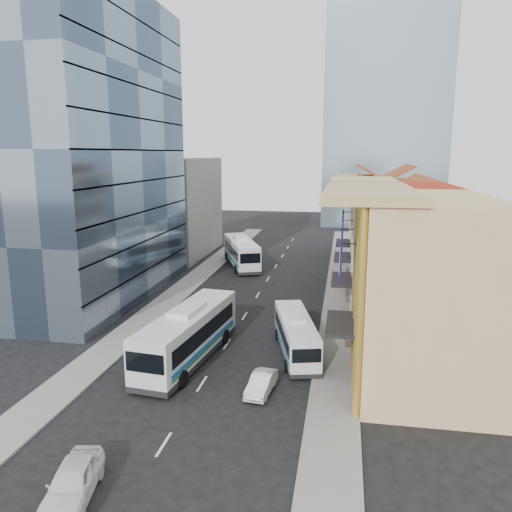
% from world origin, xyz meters
% --- Properties ---
extents(ground, '(200.00, 200.00, 0.00)m').
position_xyz_m(ground, '(0.00, 0.00, 0.00)').
color(ground, black).
rests_on(ground, ground).
extents(sidewalk_right, '(3.00, 90.00, 0.15)m').
position_xyz_m(sidewalk_right, '(8.50, 22.00, 0.07)').
color(sidewalk_right, slate).
rests_on(sidewalk_right, ground).
extents(sidewalk_left, '(3.00, 90.00, 0.15)m').
position_xyz_m(sidewalk_left, '(-8.50, 22.00, 0.07)').
color(sidewalk_left, slate).
rests_on(sidewalk_left, ground).
extents(shophouse_tan, '(8.00, 14.00, 12.00)m').
position_xyz_m(shophouse_tan, '(14.00, 5.00, 6.00)').
color(shophouse_tan, '#DDBB80').
rests_on(shophouse_tan, ground).
extents(shophouse_red, '(8.00, 10.00, 12.00)m').
position_xyz_m(shophouse_red, '(14.00, 17.00, 6.00)').
color(shophouse_red, '#A22312').
rests_on(shophouse_red, ground).
extents(shophouse_cream_near, '(8.00, 9.00, 10.00)m').
position_xyz_m(shophouse_cream_near, '(14.00, 26.50, 5.00)').
color(shophouse_cream_near, white).
rests_on(shophouse_cream_near, ground).
extents(shophouse_cream_mid, '(8.00, 9.00, 10.00)m').
position_xyz_m(shophouse_cream_mid, '(14.00, 35.50, 5.00)').
color(shophouse_cream_mid, white).
rests_on(shophouse_cream_mid, ground).
extents(shophouse_cream_far, '(8.00, 12.00, 11.00)m').
position_xyz_m(shophouse_cream_far, '(14.00, 46.00, 5.50)').
color(shophouse_cream_far, white).
rests_on(shophouse_cream_far, ground).
extents(office_tower, '(12.00, 26.00, 30.00)m').
position_xyz_m(office_tower, '(-17.00, 19.00, 15.00)').
color(office_tower, '#404F65').
rests_on(office_tower, ground).
extents(office_block_far, '(10.00, 18.00, 14.00)m').
position_xyz_m(office_block_far, '(-16.00, 42.00, 7.00)').
color(office_block_far, gray).
rests_on(office_block_far, ground).
extents(bus_left_near, '(4.38, 12.80, 4.02)m').
position_xyz_m(bus_left_near, '(-2.00, 4.54, 2.01)').
color(bus_left_near, silver).
rests_on(bus_left_near, ground).
extents(bus_left_far, '(7.25, 12.48, 3.94)m').
position_xyz_m(bus_left_far, '(-4.51, 35.21, 1.97)').
color(bus_left_far, white).
rests_on(bus_left_far, ground).
extents(bus_right, '(4.46, 9.76, 3.05)m').
position_xyz_m(bus_right, '(5.50, 7.09, 1.52)').
color(bus_right, silver).
rests_on(bus_right, ground).
extents(sedan_left, '(2.74, 4.90, 1.57)m').
position_xyz_m(sedan_left, '(-2.40, -10.57, 0.78)').
color(sedan_left, silver).
rests_on(sedan_left, ground).
extents(sedan_right, '(1.67, 3.76, 1.20)m').
position_xyz_m(sedan_right, '(4.01, 0.51, 0.60)').
color(sedan_right, silver).
rests_on(sedan_right, ground).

